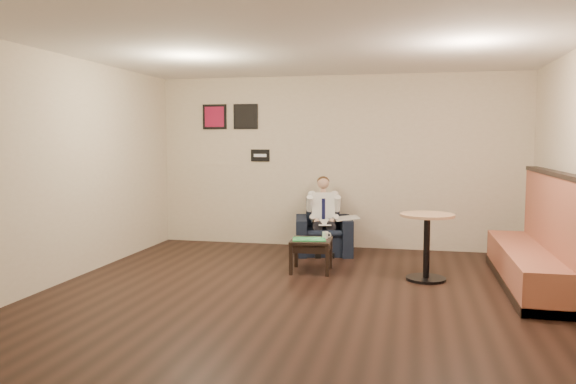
% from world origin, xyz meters
% --- Properties ---
extents(ground, '(6.00, 6.00, 0.00)m').
position_xyz_m(ground, '(0.00, 0.00, 0.00)').
color(ground, black).
rests_on(ground, ground).
extents(wall_back, '(6.00, 0.02, 2.80)m').
position_xyz_m(wall_back, '(0.00, 3.00, 1.40)').
color(wall_back, beige).
rests_on(wall_back, ground).
extents(wall_front, '(6.00, 0.02, 2.80)m').
position_xyz_m(wall_front, '(0.00, -3.00, 1.40)').
color(wall_front, beige).
rests_on(wall_front, ground).
extents(wall_left, '(0.02, 6.00, 2.80)m').
position_xyz_m(wall_left, '(-3.00, 0.00, 1.40)').
color(wall_left, beige).
rests_on(wall_left, ground).
extents(ceiling, '(6.00, 6.00, 0.02)m').
position_xyz_m(ceiling, '(0.00, 0.00, 2.80)').
color(ceiling, white).
rests_on(ceiling, wall_back).
extents(seating_sign, '(0.32, 0.02, 0.20)m').
position_xyz_m(seating_sign, '(-1.30, 2.98, 1.50)').
color(seating_sign, black).
rests_on(seating_sign, wall_back).
extents(art_print_left, '(0.42, 0.03, 0.42)m').
position_xyz_m(art_print_left, '(-2.10, 2.98, 2.15)').
color(art_print_left, '#A4143B').
rests_on(art_print_left, wall_back).
extents(art_print_right, '(0.42, 0.03, 0.42)m').
position_xyz_m(art_print_right, '(-1.55, 2.98, 2.15)').
color(art_print_right, black).
rests_on(art_print_right, wall_back).
extents(armchair, '(1.01, 1.01, 0.83)m').
position_xyz_m(armchair, '(-0.13, 2.42, 0.41)').
color(armchair, black).
rests_on(armchair, ground).
extents(seated_man, '(0.69, 0.90, 1.14)m').
position_xyz_m(seated_man, '(-0.11, 2.31, 0.57)').
color(seated_man, white).
rests_on(seated_man, armchair).
extents(lap_papers, '(0.25, 0.31, 0.01)m').
position_xyz_m(lap_papers, '(-0.09, 2.23, 0.51)').
color(lap_papers, white).
rests_on(lap_papers, seated_man).
extents(newspaper, '(0.46, 0.53, 0.01)m').
position_xyz_m(newspaper, '(0.23, 2.40, 0.56)').
color(newspaper, silver).
rests_on(newspaper, armchair).
extents(side_table, '(0.56, 0.56, 0.44)m').
position_xyz_m(side_table, '(-0.10, 1.17, 0.22)').
color(side_table, black).
rests_on(side_table, ground).
extents(green_folder, '(0.49, 0.39, 0.01)m').
position_xyz_m(green_folder, '(-0.13, 1.14, 0.44)').
color(green_folder, green).
rests_on(green_folder, side_table).
extents(coffee_mug, '(0.08, 0.08, 0.09)m').
position_xyz_m(coffee_mug, '(0.07, 1.29, 0.48)').
color(coffee_mug, white).
rests_on(coffee_mug, side_table).
extents(smartphone, '(0.14, 0.08, 0.01)m').
position_xyz_m(smartphone, '(-0.06, 1.32, 0.44)').
color(smartphone, black).
rests_on(smartphone, side_table).
extents(banquette, '(0.64, 2.67, 1.37)m').
position_xyz_m(banquette, '(2.59, 0.99, 0.68)').
color(banquette, '#AA5B42').
rests_on(banquette, ground).
extents(cafe_table, '(0.84, 0.84, 0.84)m').
position_xyz_m(cafe_table, '(1.39, 1.03, 0.42)').
color(cafe_table, tan).
rests_on(cafe_table, ground).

